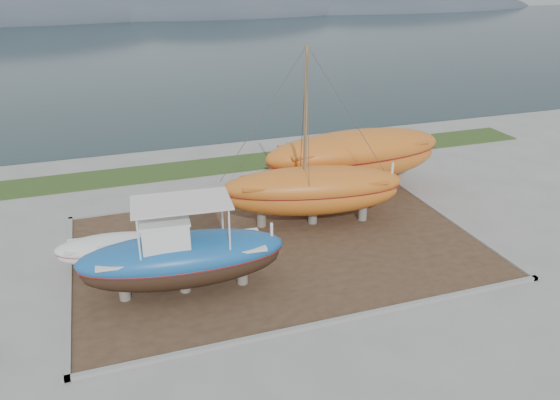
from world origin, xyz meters
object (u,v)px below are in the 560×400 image
object	(u,v)px
orange_sailboat	(315,140)
orange_bare_hull	(354,163)
white_dinghy	(113,252)
blue_caique	(182,248)

from	to	relation	value
orange_sailboat	orange_bare_hull	bearing A→B (deg)	50.35
orange_sailboat	white_dinghy	bearing A→B (deg)	-162.27
white_dinghy	blue_caique	bearing A→B (deg)	-43.03
blue_caique	orange_sailboat	distance (m)	8.54
blue_caique	white_dinghy	world-z (taller)	blue_caique
white_dinghy	orange_sailboat	world-z (taller)	orange_sailboat
blue_caique	white_dinghy	distance (m)	4.04
blue_caique	orange_sailboat	bearing A→B (deg)	34.24
white_dinghy	orange_bare_hull	distance (m)	14.05
orange_bare_hull	blue_caique	bearing A→B (deg)	-148.32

